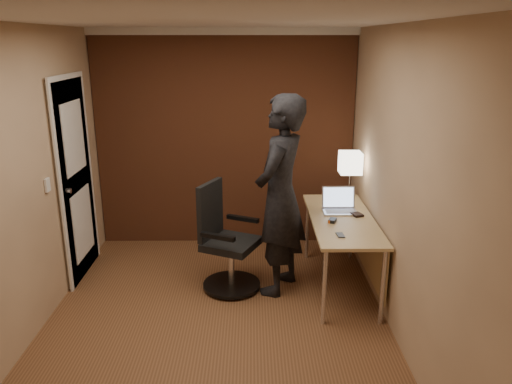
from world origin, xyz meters
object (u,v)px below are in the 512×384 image
(desk, at_px, (349,230))
(phone, at_px, (340,235))
(office_chair, at_px, (225,244))
(desk_lamp, at_px, (350,163))
(mouse, at_px, (332,220))
(laptop, at_px, (339,205))
(wallet, at_px, (357,215))
(person, at_px, (280,196))

(desk, relative_size, phone, 13.04)
(desk, height_order, office_chair, office_chair)
(desk_lamp, height_order, phone, desk_lamp)
(mouse, distance_m, phone, 0.34)
(desk, height_order, laptop, laptop)
(desk, relative_size, wallet, 13.64)
(phone, distance_m, wallet, 0.57)
(person, bearing_deg, laptop, 136.75)
(person, bearing_deg, desk_lamp, 149.97)
(phone, relative_size, office_chair, 0.11)
(desk_lamp, bearing_deg, wallet, -89.32)
(desk, bearing_deg, wallet, 32.26)
(desk, bearing_deg, mouse, -146.43)
(desk, height_order, desk_lamp, desk_lamp)
(laptop, xyz_separation_m, mouse, (-0.12, -0.33, -0.05))
(mouse, height_order, wallet, mouse)
(wallet, distance_m, person, 0.79)
(laptop, height_order, phone, laptop)
(mouse, xyz_separation_m, wallet, (0.27, 0.17, -0.01))
(wallet, bearing_deg, person, -173.19)
(desk_lamp, relative_size, phone, 4.65)
(desk_lamp, xyz_separation_m, wallet, (0.01, -0.44, -0.41))
(wallet, distance_m, office_chair, 1.32)
(desk, relative_size, desk_lamp, 2.80)
(mouse, bearing_deg, wallet, 55.86)
(desk_lamp, relative_size, person, 0.28)
(desk_lamp, xyz_separation_m, person, (-0.75, -0.53, -0.19))
(office_chair, bearing_deg, person, -3.03)
(mouse, bearing_deg, desk_lamp, 89.52)
(mouse, bearing_deg, office_chair, -163.60)
(phone, bearing_deg, desk, 66.09)
(laptop, distance_m, office_chair, 1.20)
(desk_lamp, bearing_deg, desk, -99.07)
(office_chair, height_order, person, person)
(desk, height_order, wallet, wallet)
(wallet, bearing_deg, office_chair, -177.23)
(person, bearing_deg, phone, 74.97)
(office_chair, xyz_separation_m, person, (0.53, -0.03, 0.50))
(mouse, relative_size, phone, 0.87)
(desk_lamp, bearing_deg, office_chair, -158.67)
(desk_lamp, distance_m, laptop, 0.48)
(mouse, bearing_deg, person, -167.09)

